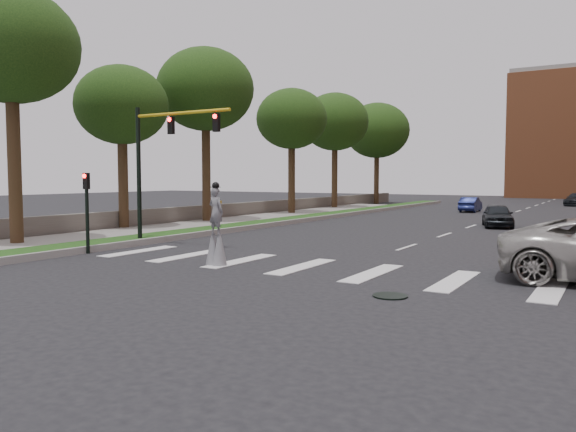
% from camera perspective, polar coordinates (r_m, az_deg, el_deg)
% --- Properties ---
extents(ground_plane, '(160.00, 160.00, 0.00)m').
position_cam_1_polar(ground_plane, '(17.74, 3.49, -5.96)').
color(ground_plane, black).
rests_on(ground_plane, ground).
extents(grass_median, '(2.00, 60.00, 0.25)m').
position_cam_1_polar(grass_median, '(40.64, 2.11, -0.15)').
color(grass_median, '#193E11').
rests_on(grass_median, ground).
extents(median_curb, '(0.20, 60.00, 0.28)m').
position_cam_1_polar(median_curb, '(40.15, 3.42, -0.19)').
color(median_curb, gray).
rests_on(median_curb, ground).
extents(sidewalk_left, '(4.00, 60.00, 0.18)m').
position_cam_1_polar(sidewalk_left, '(34.18, -10.49, -1.06)').
color(sidewalk_left, slate).
rests_on(sidewalk_left, ground).
extents(stone_wall, '(0.50, 56.00, 1.10)m').
position_cam_1_polar(stone_wall, '(45.17, -2.79, 0.80)').
color(stone_wall, '#58534C').
rests_on(stone_wall, ground).
extents(manhole, '(0.90, 0.90, 0.04)m').
position_cam_1_polar(manhole, '(14.74, 10.34, -7.99)').
color(manhole, black).
rests_on(manhole, ground).
extents(traffic_signal, '(5.30, 0.23, 6.20)m').
position_cam_1_polar(traffic_signal, '(25.72, -13.05, 6.31)').
color(traffic_signal, black).
rests_on(traffic_signal, ground).
extents(secondary_signal, '(0.25, 0.21, 3.23)m').
position_cam_1_polar(secondary_signal, '(23.73, -19.75, 1.06)').
color(secondary_signal, black).
rests_on(secondary_signal, ground).
extents(stilt_performer, '(0.84, 0.56, 2.89)m').
position_cam_1_polar(stilt_performer, '(19.54, -7.32, -1.76)').
color(stilt_performer, '#352415').
rests_on(stilt_performer, ground).
extents(car_near, '(2.69, 4.43, 1.41)m').
position_cam_1_polar(car_near, '(36.68, 20.51, 0.06)').
color(car_near, black).
rests_on(car_near, ground).
extents(car_mid, '(1.52, 3.96, 1.29)m').
position_cam_1_polar(car_mid, '(51.77, 18.05, 1.12)').
color(car_mid, navy).
rests_on(car_mid, ground).
extents(tree_0, '(5.81, 5.81, 11.17)m').
position_cam_1_polar(tree_0, '(27.81, -26.36, 15.14)').
color(tree_0, '#352415').
rests_on(tree_0, ground).
extents(tree_1, '(5.25, 5.25, 9.36)m').
position_cam_1_polar(tree_1, '(33.68, -16.55, 10.67)').
color(tree_1, '#352415').
rests_on(tree_1, ground).
extents(tree_2, '(6.36, 6.36, 11.48)m').
position_cam_1_polar(tree_2, '(37.91, -8.39, 12.54)').
color(tree_2, '#352415').
rests_on(tree_2, ground).
extents(tree_3, '(5.68, 5.68, 10.12)m').
position_cam_1_polar(tree_3, '(45.51, 0.37, 9.78)').
color(tree_3, '#352415').
rests_on(tree_3, ground).
extents(tree_4, '(6.41, 6.41, 11.00)m').
position_cam_1_polar(tree_4, '(54.00, 4.78, 9.47)').
color(tree_4, '#352415').
rests_on(tree_4, ground).
extents(tree_5, '(7.32, 7.32, 11.41)m').
position_cam_1_polar(tree_5, '(64.92, 9.03, 8.55)').
color(tree_5, '#352415').
rests_on(tree_5, ground).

